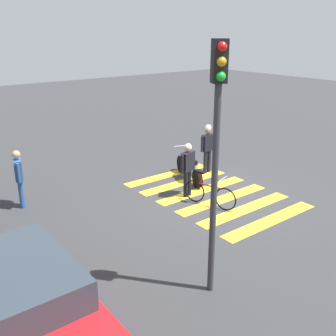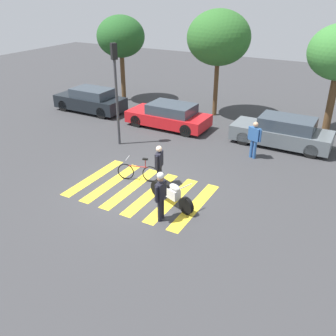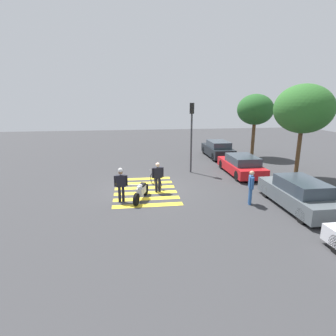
# 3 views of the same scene
# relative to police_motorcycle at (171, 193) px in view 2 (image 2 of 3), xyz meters

# --- Properties ---
(ground_plane) EXTENTS (60.00, 60.00, 0.00)m
(ground_plane) POSITION_rel_police_motorcycle_xyz_m (-1.45, 0.28, -0.45)
(ground_plane) COLOR #38383A
(police_motorcycle) EXTENTS (2.06, 0.97, 1.02)m
(police_motorcycle) POSITION_rel_police_motorcycle_xyz_m (0.00, 0.00, 0.00)
(police_motorcycle) COLOR black
(police_motorcycle) RESTS_ON ground_plane
(leaning_bicycle) EXTENTS (1.64, 0.60, 1.00)m
(leaning_bicycle) POSITION_rel_police_motorcycle_xyz_m (-1.98, 0.93, -0.08)
(leaning_bicycle) COLOR black
(leaning_bicycle) RESTS_ON ground_plane
(officer_on_foot) EXTENTS (0.23, 0.66, 1.75)m
(officer_on_foot) POSITION_rel_police_motorcycle_xyz_m (0.15, -0.98, 0.56)
(officer_on_foot) COLOR black
(officer_on_foot) RESTS_ON ground_plane
(officer_by_motorcycle) EXTENTS (0.31, 0.65, 1.67)m
(officer_by_motorcycle) POSITION_rel_police_motorcycle_xyz_m (-1.04, 0.96, 0.50)
(officer_by_motorcycle) COLOR black
(officer_by_motorcycle) RESTS_ON ground_plane
(pedestrian_bystander) EXTENTS (0.65, 0.33, 1.69)m
(pedestrian_bystander) POSITION_rel_police_motorcycle_xyz_m (1.31, 5.24, 0.52)
(pedestrian_bystander) COLOR #2D5999
(pedestrian_bystander) RESTS_ON ground_plane
(crosswalk_stripes) EXTENTS (4.95, 3.43, 0.01)m
(crosswalk_stripes) POSITION_rel_police_motorcycle_xyz_m (-1.45, 0.28, -0.45)
(crosswalk_stripes) COLOR yellow
(crosswalk_stripes) RESTS_ON ground_plane
(car_black_suv) EXTENTS (4.36, 1.78, 1.44)m
(car_black_suv) POSITION_rel_police_motorcycle_xyz_m (-9.43, 7.06, 0.24)
(car_black_suv) COLOR black
(car_black_suv) RESTS_ON ground_plane
(car_red_convertible) EXTENTS (4.47, 1.87, 1.31)m
(car_red_convertible) POSITION_rel_police_motorcycle_xyz_m (-3.91, 6.93, 0.18)
(car_red_convertible) COLOR black
(car_red_convertible) RESTS_ON ground_plane
(car_grey_coupe) EXTENTS (4.63, 1.75, 1.44)m
(car_grey_coupe) POSITION_rel_police_motorcycle_xyz_m (2.08, 7.26, 0.24)
(car_grey_coupe) COLOR black
(car_grey_coupe) RESTS_ON ground_plane
(traffic_light_pole) EXTENTS (0.36, 0.33, 4.73)m
(traffic_light_pole) POSITION_rel_police_motorcycle_xyz_m (-4.88, 3.66, 2.69)
(traffic_light_pole) COLOR #38383D
(traffic_light_pole) RESTS_ON ground_plane
(street_tree_near) EXTENTS (3.01, 3.01, 5.37)m
(street_tree_near) POSITION_rel_police_motorcycle_xyz_m (-9.12, 10.08, 3.61)
(street_tree_near) COLOR brown
(street_tree_near) RESTS_ON ground_plane
(street_tree_mid) EXTENTS (3.50, 3.50, 5.89)m
(street_tree_mid) POSITION_rel_police_motorcycle_xyz_m (-2.55, 10.08, 3.93)
(street_tree_mid) COLOR brown
(street_tree_mid) RESTS_ON ground_plane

